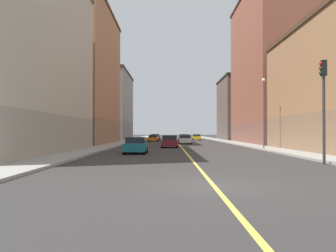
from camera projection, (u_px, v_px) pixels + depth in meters
ground_plane at (212, 185)px, 13.26m from camera, size 400.00×400.00×0.00m
sidewalk_left at (231, 142)px, 62.30m from camera, size 2.54×168.00×0.15m
sidewalk_right at (121, 142)px, 62.22m from camera, size 2.54×168.00×0.15m
lane_center_stripe at (176, 143)px, 62.26m from camera, size 0.16×154.00×0.01m
building_left_mid at (268, 68)px, 59.46m from camera, size 8.51×24.32×23.43m
building_left_far at (239, 109)px, 83.82m from camera, size 8.51×17.26×13.51m
building_right_corner at (11, 51)px, 31.30m from camera, size 8.51×24.95×16.86m
building_right_midblock at (81, 76)px, 56.80m from camera, size 8.51×23.94×20.12m
building_right_distant at (108, 106)px, 83.22m from camera, size 8.51×22.00×14.63m
traffic_light_left_near at (321, 97)px, 21.66m from camera, size 0.40×0.32×5.91m
street_lamp_left_near at (262, 106)px, 39.26m from camera, size 0.36×0.36×7.19m
car_red at (154, 137)px, 78.55m from camera, size 2.03×3.99×1.31m
car_maroon at (168, 141)px, 44.30m from camera, size 1.96×4.04×1.42m
car_white at (183, 139)px, 57.24m from camera, size 1.96×4.24×1.31m
car_orange at (152, 138)px, 69.67m from camera, size 1.98×4.66×1.21m
car_teal at (134, 146)px, 32.33m from camera, size 1.89×4.17×1.40m
car_yellow at (195, 137)px, 81.29m from camera, size 1.83×3.93×1.25m
car_black at (182, 138)px, 67.77m from camera, size 1.94×4.07×1.36m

